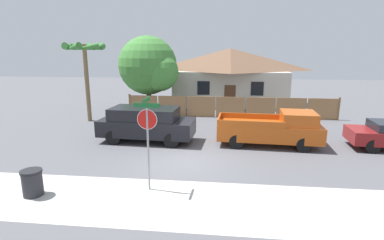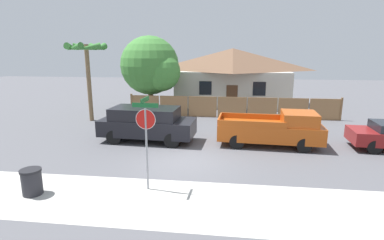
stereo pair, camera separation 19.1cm
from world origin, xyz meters
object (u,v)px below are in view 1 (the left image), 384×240
(oak_tree, at_px, (150,67))
(red_suv, at_px, (146,123))
(stop_sign, at_px, (147,129))
(palm_tree, at_px, (85,54))
(trash_bin, at_px, (32,183))
(house, at_px, (230,75))
(orange_pickup, at_px, (273,129))

(oak_tree, height_order, red_suv, oak_tree)
(red_suv, relative_size, stop_sign, 1.57)
(palm_tree, relative_size, trash_bin, 5.91)
(stop_sign, bearing_deg, oak_tree, 106.28)
(house, xyz_separation_m, trash_bin, (-6.65, -18.83, -2.10))
(house, distance_m, orange_pickup, 12.72)
(oak_tree, bearing_deg, trash_bin, -92.09)
(red_suv, distance_m, orange_pickup, 6.52)
(house, bearing_deg, red_suv, -109.79)
(oak_tree, height_order, orange_pickup, oak_tree)
(palm_tree, relative_size, stop_sign, 1.62)
(palm_tree, bearing_deg, house, 40.64)
(orange_pickup, xyz_separation_m, trash_bin, (-8.70, -6.39, -0.41))
(house, distance_m, trash_bin, 20.08)
(red_suv, xyz_separation_m, stop_sign, (1.54, -5.55, 1.19))
(red_suv, xyz_separation_m, trash_bin, (-2.18, -6.41, -0.54))
(house, relative_size, orange_pickup, 1.99)
(stop_sign, bearing_deg, red_suv, 108.30)
(orange_pickup, distance_m, stop_sign, 7.56)
(trash_bin, bearing_deg, house, 70.54)
(orange_pickup, height_order, stop_sign, stop_sign)
(house, distance_m, red_suv, 13.30)
(house, xyz_separation_m, orange_pickup, (2.05, -12.44, -1.69))
(palm_tree, relative_size, red_suv, 1.03)
(oak_tree, bearing_deg, orange_pickup, -43.64)
(palm_tree, height_order, orange_pickup, palm_tree)
(stop_sign, relative_size, trash_bin, 3.64)
(palm_tree, bearing_deg, red_suv, -39.44)
(palm_tree, height_order, stop_sign, palm_tree)
(oak_tree, distance_m, trash_bin, 14.53)
(oak_tree, bearing_deg, house, 37.08)
(trash_bin, bearing_deg, red_suv, 71.19)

